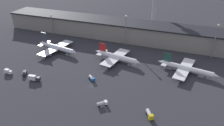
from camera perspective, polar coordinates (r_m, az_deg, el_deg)
ground at (r=139.72m, az=-5.11°, el=-5.91°), size 600.00×600.00×0.00m
terminal_building at (r=204.61m, az=4.51°, el=8.39°), size 249.48×25.37×16.51m
airplane_0 at (r=186.58m, az=-14.19°, el=3.91°), size 40.88×35.23×14.21m
airplane_1 at (r=165.34m, az=1.25°, el=1.53°), size 39.11×32.61×12.22m
airplane_2 at (r=159.52m, az=18.82°, el=-1.39°), size 41.77×33.69×11.40m
service_vehicle_0 at (r=122.76m, az=-2.59°, el=-10.51°), size 5.77×5.66×2.66m
service_vehicle_1 at (r=161.01m, az=-21.90°, el=-2.44°), size 4.59×6.19×2.95m
service_vehicle_2 at (r=144.34m, az=-5.34°, el=-3.94°), size 5.95×5.48×2.61m
service_vehicle_3 at (r=166.40m, az=-25.50°, el=-2.00°), size 5.65×2.66×3.45m
service_vehicle_4 at (r=117.29m, az=9.79°, el=-13.08°), size 5.26×7.01×3.30m
service_vehicle_5 at (r=151.54m, az=-19.72°, el=-3.70°), size 8.01×3.24×3.91m
lamp_post_0 at (r=222.09m, az=-15.46°, el=10.38°), size 1.80×1.80×19.75m
lamp_post_1 at (r=189.01m, az=3.62°, el=9.47°), size 1.80×1.80×26.88m
lamp_post_2 at (r=183.20m, az=25.47°, el=6.13°), size 1.80×1.80×27.46m
control_tower at (r=232.05m, az=11.14°, el=15.32°), size 9.00×9.00×47.33m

